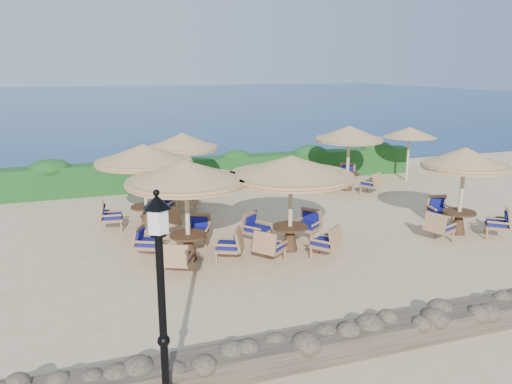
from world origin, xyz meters
name	(u,v)px	position (x,y,z in m)	size (l,w,h in m)	color
ground	(290,235)	(0.00, 0.00, 0.00)	(120.00, 120.00, 0.00)	#D4B686
sea	(119,99)	(0.00, 70.00, 0.00)	(160.00, 160.00, 0.00)	navy
hedge	(226,171)	(0.00, 7.20, 0.60)	(18.00, 0.90, 1.20)	#154118
stone_wall	(419,327)	(0.00, -6.20, 0.22)	(15.00, 0.65, 0.44)	brown
lamp_post	(163,318)	(-4.80, -6.80, 1.55)	(0.44, 0.44, 3.31)	black
extra_parasol	(410,132)	(7.80, 5.20, 2.17)	(2.30, 2.30, 2.41)	beige
cafe_set_0	(187,190)	(-3.28, -0.93, 1.90)	(3.11, 3.11, 2.65)	beige
cafe_set_1	(291,181)	(-0.50, -1.16, 1.95)	(3.41, 3.41, 2.65)	beige
cafe_set_2	(463,175)	(4.88, -1.52, 1.84)	(2.74, 2.70, 2.65)	beige
cafe_set_3	(144,167)	(-3.97, 2.19, 1.95)	(2.98, 2.98, 2.65)	beige
cafe_set_4	(183,152)	(-2.32, 4.52, 1.95)	(2.52, 2.85, 2.65)	beige
cafe_set_5	(349,144)	(4.44, 4.54, 1.90)	(2.77, 2.77, 2.65)	beige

